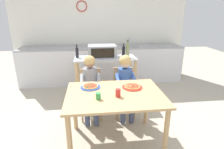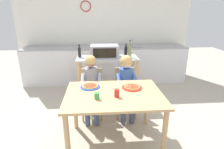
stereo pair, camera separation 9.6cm
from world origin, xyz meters
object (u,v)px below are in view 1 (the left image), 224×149
Objects in this scene: kitchen_island_cart at (105,72)px; child_in_blue_striped_shirt at (125,79)px; bottle_squat_spirits at (124,51)px; toaster_oven at (102,51)px; drinking_cup_red at (118,93)px; child_in_grey_shirt at (90,82)px; pizza_plate_blue_rimmed at (90,87)px; pizza_plate_red_rimmed at (132,87)px; dining_table at (115,101)px; dining_chair_left at (91,90)px; bottle_clear_vinegar at (77,52)px; dining_chair_right at (124,88)px; drinking_cup_green at (98,96)px; bottle_slim_sauce at (128,50)px.

kitchen_island_cart is 1.11× the size of child_in_blue_striped_shirt.
child_in_blue_striped_shirt is at bearing -97.40° from bottle_squat_spirits.
toaster_oven reaches higher than drinking_cup_red.
child_in_grey_shirt is 0.41m from pizza_plate_blue_rimmed.
pizza_plate_red_rimmed is (-0.10, -1.27, -0.23)m from bottle_squat_spirits.
child_in_grey_shirt is 10.90× the size of drinking_cup_red.
dining_table is 1.51× the size of dining_chair_left.
pizza_plate_blue_rimmed is at bearing -78.71° from bottle_clear_vinegar.
dining_chair_left is (-0.67, -0.67, -0.50)m from bottle_squat_spirits.
dining_table is at bearing -108.87° from dining_chair_right.
pizza_plate_blue_rimmed is at bearing -143.78° from child_in_blue_striped_shirt.
dining_chair_left reaches higher than pizza_plate_red_rimmed.
kitchen_island_cart is at bearing -15.88° from toaster_oven.
child_in_blue_striped_shirt is at bearing 58.75° from drinking_cup_green.
toaster_oven reaches higher than kitchen_island_cart.
dining_chair_right is at bearing 12.88° from child_in_grey_shirt.
bottle_squat_spirits is at bearing 7.90° from toaster_oven.
toaster_oven is 0.43× the size of dining_table.
dining_chair_right is at bearing -98.70° from bottle_squat_spirits.
toaster_oven is at bearing -3.52° from bottle_clear_vinegar.
pizza_plate_red_rimmed is at bearing -40.06° from child_in_grey_shirt.
drinking_cup_green is at bearing -121.25° from child_in_blue_striped_shirt.
drinking_cup_red reaches higher than dining_chair_left.
pizza_plate_blue_rimmed is 2.77× the size of drinking_cup_red.
dining_chair_left is at bearing 95.82° from drinking_cup_green.
bottle_slim_sauce reaches higher than drinking_cup_green.
dining_table is at bearing -107.68° from bottle_slim_sauce.
dining_table is at bearing -67.95° from dining_chair_left.
child_in_grey_shirt is at bearing -90.00° from dining_chair_left.
bottle_slim_sauce reaches higher than pizza_plate_red_rimmed.
bottle_slim_sauce is 1.21× the size of pizza_plate_red_rimmed.
drinking_cup_green is (-0.47, -0.78, 0.10)m from child_in_blue_striped_shirt.
dining_table is at bearing -104.25° from bottle_squat_spirits.
dining_chair_right is 0.94m from drinking_cup_red.
bottle_clear_vinegar reaches higher than drinking_cup_red.
bottle_slim_sauce is 1.04m from child_in_grey_shirt.
pizza_plate_red_rimmed is at bearing -57.18° from bottle_clear_vinegar.
bottle_slim_sauce is at bearing -7.79° from toaster_oven.
pizza_plate_red_rimmed is at bearing -77.29° from kitchen_island_cart.
toaster_oven is 0.50× the size of child_in_grey_shirt.
dining_chair_right is 0.82m from pizza_plate_blue_rimmed.
dining_table is 15.53× the size of drinking_cup_green.
kitchen_island_cart is 1.35m from dining_table.
drinking_cup_green is (-0.15, -1.50, -0.22)m from toaster_oven.
bottle_clear_vinegar reaches higher than child_in_grey_shirt.
bottle_slim_sauce is 1.46m from drinking_cup_red.
drinking_cup_green is at bearing -84.18° from dining_chair_left.
drinking_cup_green is (-0.21, -1.49, 0.19)m from kitchen_island_cart.
bottle_squat_spirits is at bearing 1.90° from bottle_clear_vinegar.
child_in_grey_shirt is 1.01× the size of child_in_blue_striped_shirt.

